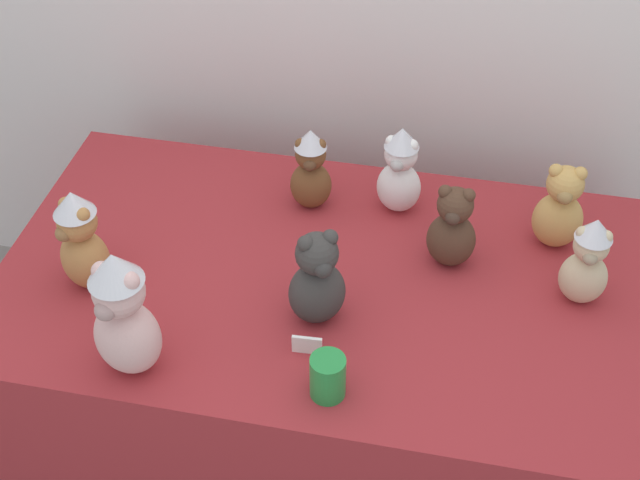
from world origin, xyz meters
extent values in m
cube|color=maroon|center=(0.00, 0.25, 0.38)|extent=(1.63, 0.96, 0.77)
ellipsoid|color=beige|center=(-0.36, -0.13, 0.86)|extent=(0.18, 0.17, 0.19)
sphere|color=beige|center=(-0.36, -0.13, 1.00)|extent=(0.12, 0.12, 0.12)
sphere|color=beige|center=(-0.39, -0.12, 1.05)|extent=(0.04, 0.04, 0.04)
sphere|color=beige|center=(-0.32, -0.14, 1.05)|extent=(0.04, 0.04, 0.04)
sphere|color=#A88783|center=(-0.37, -0.17, 0.99)|extent=(0.05, 0.05, 0.05)
cone|color=silver|center=(-0.36, -0.13, 1.07)|extent=(0.12, 0.12, 0.07)
ellipsoid|color=#CCB78E|center=(0.64, 0.30, 0.84)|extent=(0.12, 0.10, 0.14)
sphere|color=#CCB78E|center=(0.64, 0.30, 0.94)|extent=(0.09, 0.09, 0.09)
sphere|color=#CCB78E|center=(0.61, 0.30, 0.97)|extent=(0.03, 0.03, 0.03)
sphere|color=#CCB78E|center=(0.67, 0.30, 0.97)|extent=(0.03, 0.03, 0.03)
sphere|color=#9D8E71|center=(0.64, 0.26, 0.93)|extent=(0.04, 0.04, 0.04)
cone|color=silver|center=(0.64, 0.30, 0.99)|extent=(0.09, 0.09, 0.06)
ellipsoid|color=#B27A42|center=(-0.56, 0.11, 0.85)|extent=(0.17, 0.16, 0.16)
sphere|color=#B27A42|center=(-0.56, 0.11, 0.97)|extent=(0.10, 0.10, 0.10)
sphere|color=#B27A42|center=(-0.59, 0.12, 1.00)|extent=(0.04, 0.04, 0.04)
sphere|color=#B27A42|center=(-0.53, 0.09, 1.00)|extent=(0.04, 0.04, 0.04)
sphere|color=olive|center=(-0.58, 0.07, 0.96)|extent=(0.04, 0.04, 0.04)
cone|color=silver|center=(-0.56, 0.11, 1.02)|extent=(0.10, 0.10, 0.06)
ellipsoid|color=tan|center=(0.58, 0.50, 0.84)|extent=(0.13, 0.11, 0.16)
sphere|color=tan|center=(0.58, 0.50, 0.96)|extent=(0.10, 0.10, 0.10)
sphere|color=tan|center=(0.55, 0.50, 1.00)|extent=(0.04, 0.04, 0.04)
sphere|color=tan|center=(0.60, 0.50, 1.00)|extent=(0.04, 0.04, 0.04)
sphere|color=olive|center=(0.58, 0.45, 0.95)|extent=(0.04, 0.04, 0.04)
ellipsoid|color=white|center=(0.15, 0.55, 0.84)|extent=(0.13, 0.12, 0.15)
sphere|color=white|center=(0.15, 0.55, 0.95)|extent=(0.09, 0.09, 0.09)
sphere|color=white|center=(0.13, 0.56, 0.98)|extent=(0.03, 0.03, 0.03)
sphere|color=white|center=(0.18, 0.55, 0.98)|extent=(0.03, 0.03, 0.03)
sphere|color=#B4B3AF|center=(0.15, 0.52, 0.94)|extent=(0.04, 0.04, 0.04)
cone|color=silver|center=(0.15, 0.55, 1.00)|extent=(0.09, 0.09, 0.06)
ellipsoid|color=brown|center=(-0.08, 0.52, 0.83)|extent=(0.13, 0.11, 0.14)
sphere|color=brown|center=(-0.08, 0.52, 0.94)|extent=(0.08, 0.08, 0.08)
sphere|color=brown|center=(-0.11, 0.52, 0.97)|extent=(0.03, 0.03, 0.03)
sphere|color=brown|center=(-0.06, 0.52, 0.97)|extent=(0.03, 0.03, 0.03)
sphere|color=brown|center=(-0.08, 0.49, 0.93)|extent=(0.03, 0.03, 0.03)
cone|color=silver|center=(-0.08, 0.52, 0.99)|extent=(0.09, 0.09, 0.05)
ellipsoid|color=#4C3323|center=(0.31, 0.37, 0.84)|extent=(0.13, 0.11, 0.15)
sphere|color=#4C3323|center=(0.31, 0.37, 0.95)|extent=(0.09, 0.09, 0.09)
sphere|color=#4C3323|center=(0.29, 0.37, 0.99)|extent=(0.03, 0.03, 0.03)
sphere|color=#4C3323|center=(0.34, 0.37, 0.99)|extent=(0.03, 0.03, 0.03)
sphere|color=#412E23|center=(0.31, 0.33, 0.95)|extent=(0.04, 0.04, 0.04)
ellipsoid|color=#383533|center=(0.02, 0.11, 0.85)|extent=(0.18, 0.17, 0.17)
sphere|color=#383533|center=(0.02, 0.11, 0.97)|extent=(0.10, 0.10, 0.10)
sphere|color=#383533|center=(0.00, 0.09, 1.01)|extent=(0.04, 0.04, 0.04)
sphere|color=#383533|center=(0.05, 0.12, 1.01)|extent=(0.04, 0.04, 0.04)
sphere|color=#32302E|center=(0.04, 0.07, 0.97)|extent=(0.04, 0.04, 0.04)
cylinder|color=#238C3D|center=(0.09, -0.12, 0.82)|extent=(0.08, 0.08, 0.11)
cube|color=white|center=(0.02, -0.01, 0.79)|extent=(0.07, 0.01, 0.05)
camera|label=1|loc=(0.33, -1.37, 2.35)|focal=50.72mm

